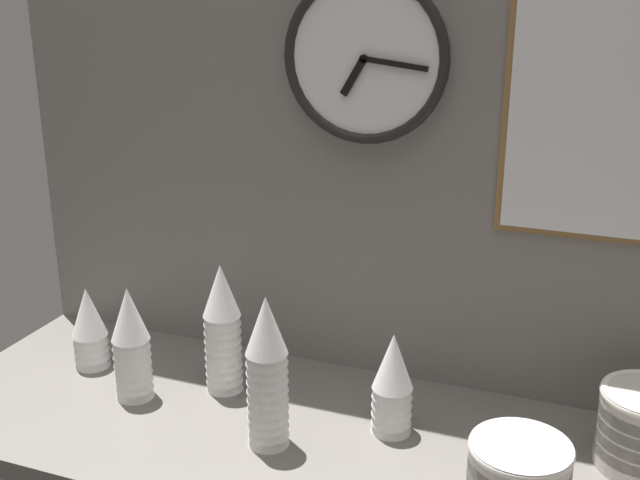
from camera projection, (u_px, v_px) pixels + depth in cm
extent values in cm
cube|color=slate|center=(341.00, 445.00, 143.99)|extent=(160.00, 56.00, 4.00)
cube|color=slate|center=(391.00, 118.00, 149.50)|extent=(160.00, 3.00, 105.00)
cone|color=white|center=(134.00, 372.00, 154.58)|extent=(7.35, 7.35, 10.46)
cone|color=white|center=(133.00, 364.00, 154.01)|extent=(7.35, 7.35, 10.46)
cone|color=white|center=(132.00, 356.00, 153.43)|extent=(7.35, 7.35, 10.46)
cone|color=white|center=(132.00, 348.00, 152.86)|extent=(7.35, 7.35, 10.46)
cone|color=white|center=(131.00, 339.00, 152.28)|extent=(7.35, 7.35, 10.46)
cone|color=white|center=(130.00, 331.00, 151.71)|extent=(7.35, 7.35, 10.46)
cone|color=white|center=(129.00, 323.00, 151.13)|extent=(7.35, 7.35, 10.46)
cone|color=white|center=(129.00, 314.00, 150.56)|extent=(7.35, 7.35, 10.46)
cone|color=white|center=(392.00, 405.00, 143.05)|extent=(7.35, 7.35, 10.46)
cone|color=white|center=(392.00, 397.00, 142.48)|extent=(7.35, 7.35, 10.46)
cone|color=white|center=(392.00, 388.00, 141.90)|extent=(7.35, 7.35, 10.46)
cone|color=white|center=(393.00, 379.00, 141.33)|extent=(7.35, 7.35, 10.46)
cone|color=white|center=(393.00, 370.00, 140.75)|extent=(7.35, 7.35, 10.46)
cone|color=white|center=(393.00, 361.00, 140.18)|extent=(7.35, 7.35, 10.46)
cone|color=white|center=(91.00, 343.00, 166.55)|extent=(7.35, 7.35, 10.46)
cone|color=white|center=(90.00, 335.00, 165.97)|extent=(7.35, 7.35, 10.46)
cone|color=white|center=(89.00, 328.00, 165.40)|extent=(7.35, 7.35, 10.46)
cone|color=white|center=(88.00, 320.00, 164.82)|extent=(7.35, 7.35, 10.46)
cone|color=white|center=(88.00, 312.00, 164.25)|extent=(7.35, 7.35, 10.46)
cone|color=white|center=(268.00, 417.00, 139.30)|extent=(7.35, 7.35, 10.46)
cone|color=white|center=(268.00, 408.00, 138.72)|extent=(7.35, 7.35, 10.46)
cone|color=white|center=(268.00, 399.00, 138.15)|extent=(7.35, 7.35, 10.46)
cone|color=white|center=(268.00, 390.00, 137.57)|extent=(7.35, 7.35, 10.46)
cone|color=white|center=(267.00, 381.00, 137.00)|extent=(7.35, 7.35, 10.46)
cone|color=white|center=(267.00, 372.00, 136.43)|extent=(7.35, 7.35, 10.46)
cone|color=white|center=(267.00, 363.00, 135.85)|extent=(7.35, 7.35, 10.46)
cone|color=white|center=(267.00, 354.00, 135.28)|extent=(7.35, 7.35, 10.46)
cone|color=white|center=(266.00, 344.00, 134.70)|extent=(7.35, 7.35, 10.46)
cone|color=white|center=(266.00, 335.00, 134.13)|extent=(7.35, 7.35, 10.46)
cone|color=white|center=(266.00, 325.00, 133.55)|extent=(7.35, 7.35, 10.46)
cone|color=white|center=(224.00, 365.00, 157.48)|extent=(7.35, 7.35, 10.46)
cone|color=white|center=(224.00, 357.00, 156.91)|extent=(7.35, 7.35, 10.46)
cone|color=white|center=(223.00, 349.00, 156.33)|extent=(7.35, 7.35, 10.46)
cone|color=white|center=(223.00, 341.00, 155.76)|extent=(7.35, 7.35, 10.46)
cone|color=white|center=(223.00, 332.00, 155.18)|extent=(7.35, 7.35, 10.46)
cone|color=white|center=(222.00, 324.00, 154.61)|extent=(7.35, 7.35, 10.46)
cone|color=white|center=(222.00, 316.00, 154.03)|extent=(7.35, 7.35, 10.46)
cone|color=white|center=(222.00, 307.00, 153.46)|extent=(7.35, 7.35, 10.46)
cone|color=white|center=(221.00, 299.00, 152.88)|extent=(7.35, 7.35, 10.46)
cone|color=white|center=(221.00, 291.00, 152.31)|extent=(7.35, 7.35, 10.46)
cylinder|color=beige|center=(519.00, 470.00, 121.81)|extent=(15.54, 15.54, 4.42)
cylinder|color=beige|center=(520.00, 457.00, 121.04)|extent=(15.54, 15.54, 4.42)
torus|color=white|center=(521.00, 448.00, 120.53)|extent=(15.89, 15.89, 1.59)
cylinder|color=white|center=(366.00, 58.00, 145.04)|extent=(30.68, 1.80, 30.68)
torus|color=black|center=(365.00, 58.00, 144.32)|extent=(31.43, 1.98, 31.43)
cube|color=black|center=(353.00, 77.00, 145.63)|extent=(5.04, 0.60, 7.33)
cube|color=black|center=(395.00, 64.00, 142.09)|extent=(12.00, 0.60, 2.32)
cylinder|color=black|center=(364.00, 59.00, 143.89)|extent=(1.53, 0.60, 1.53)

